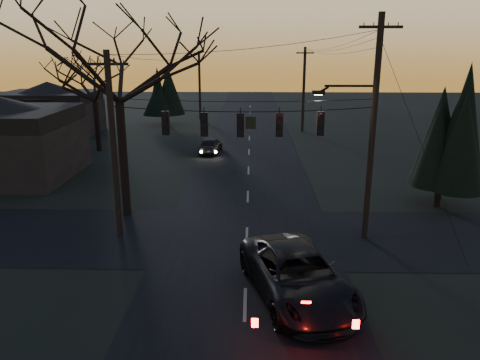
{
  "coord_description": "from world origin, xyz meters",
  "views": [
    {
      "loc": [
        0.17,
        -10.41,
        8.7
      ],
      "look_at": [
        -0.28,
        8.51,
        3.21
      ],
      "focal_mm": 35.0,
      "sensor_mm": 36.0,
      "label": 1
    }
  ],
  "objects_px": {
    "utility_pole_far_l": "(200,119)",
    "bare_tree_left": "(116,53)",
    "sedan_oncoming_a": "(210,145)",
    "utility_pole_left": "(120,235)",
    "utility_pole_far_r": "(302,131)",
    "evergreen_right": "(446,131)",
    "utility_pole_right": "(364,238)",
    "suv_near": "(297,275)"
  },
  "relations": [
    {
      "from": "bare_tree_left",
      "to": "evergreen_right",
      "type": "height_order",
      "value": "bare_tree_left"
    },
    {
      "from": "utility_pole_far_l",
      "to": "evergreen_right",
      "type": "height_order",
      "value": "evergreen_right"
    },
    {
      "from": "utility_pole_far_l",
      "to": "evergreen_right",
      "type": "xyz_separation_m",
      "value": [
        16.56,
        -31.49,
        4.28
      ]
    },
    {
      "from": "utility_pole_right",
      "to": "utility_pole_far_r",
      "type": "relative_size",
      "value": 1.18
    },
    {
      "from": "bare_tree_left",
      "to": "evergreen_right",
      "type": "xyz_separation_m",
      "value": [
        16.95,
        1.68,
        -4.01
      ]
    },
    {
      "from": "utility_pole_far_r",
      "to": "utility_pole_far_l",
      "type": "distance_m",
      "value": 14.01
    },
    {
      "from": "utility_pole_left",
      "to": "evergreen_right",
      "type": "bearing_deg",
      "value": 15.24
    },
    {
      "from": "utility_pole_right",
      "to": "evergreen_right",
      "type": "bearing_deg",
      "value": 41.73
    },
    {
      "from": "utility_pole_far_l",
      "to": "suv_near",
      "type": "height_order",
      "value": "utility_pole_far_l"
    },
    {
      "from": "evergreen_right",
      "to": "suv_near",
      "type": "distance_m",
      "value": 13.69
    },
    {
      "from": "utility_pole_far_r",
      "to": "bare_tree_left",
      "type": "relative_size",
      "value": 0.72
    },
    {
      "from": "bare_tree_left",
      "to": "suv_near",
      "type": "xyz_separation_m",
      "value": [
        8.22,
        -8.3,
        -7.43
      ]
    },
    {
      "from": "sedan_oncoming_a",
      "to": "utility_pole_left",
      "type": "bearing_deg",
      "value": 86.24
    },
    {
      "from": "evergreen_right",
      "to": "sedan_oncoming_a",
      "type": "relative_size",
      "value": 1.88
    },
    {
      "from": "utility_pole_far_r",
      "to": "utility_pole_far_l",
      "type": "bearing_deg",
      "value": 145.18
    },
    {
      "from": "bare_tree_left",
      "to": "sedan_oncoming_a",
      "type": "height_order",
      "value": "bare_tree_left"
    },
    {
      "from": "utility_pole_right",
      "to": "utility_pole_left",
      "type": "distance_m",
      "value": 11.5
    },
    {
      "from": "utility_pole_far_r",
      "to": "bare_tree_left",
      "type": "height_order",
      "value": "bare_tree_left"
    },
    {
      "from": "evergreen_right",
      "to": "utility_pole_far_l",
      "type": "bearing_deg",
      "value": 117.74
    },
    {
      "from": "evergreen_right",
      "to": "suv_near",
      "type": "bearing_deg",
      "value": -131.18
    },
    {
      "from": "utility_pole_far_r",
      "to": "evergreen_right",
      "type": "height_order",
      "value": "evergreen_right"
    },
    {
      "from": "suv_near",
      "to": "evergreen_right",
      "type": "bearing_deg",
      "value": 33.45
    },
    {
      "from": "evergreen_right",
      "to": "suv_near",
      "type": "xyz_separation_m",
      "value": [
        -8.73,
        -9.98,
        -3.41
      ]
    },
    {
      "from": "utility_pole_far_l",
      "to": "evergreen_right",
      "type": "distance_m",
      "value": 35.83
    },
    {
      "from": "utility_pole_far_r",
      "to": "evergreen_right",
      "type": "relative_size",
      "value": 1.15
    },
    {
      "from": "utility_pole_left",
      "to": "utility_pole_far_r",
      "type": "xyz_separation_m",
      "value": [
        11.5,
        28.0,
        0.0
      ]
    },
    {
      "from": "utility_pole_far_r",
      "to": "evergreen_right",
      "type": "distance_m",
      "value": 24.41
    },
    {
      "from": "utility_pole_right",
      "to": "suv_near",
      "type": "bearing_deg",
      "value": -123.87
    },
    {
      "from": "utility_pole_left",
      "to": "utility_pole_far_l",
      "type": "distance_m",
      "value": 36.0
    },
    {
      "from": "utility_pole_far_r",
      "to": "utility_pole_far_l",
      "type": "xyz_separation_m",
      "value": [
        -11.5,
        8.0,
        0.0
      ]
    },
    {
      "from": "sedan_oncoming_a",
      "to": "suv_near",
      "type": "bearing_deg",
      "value": 107.57
    },
    {
      "from": "utility_pole_far_l",
      "to": "suv_near",
      "type": "distance_m",
      "value": 42.21
    },
    {
      "from": "utility_pole_far_r",
      "to": "evergreen_right",
      "type": "bearing_deg",
      "value": -77.85
    },
    {
      "from": "utility_pole_far_l",
      "to": "suv_near",
      "type": "bearing_deg",
      "value": -79.31
    },
    {
      "from": "utility_pole_right",
      "to": "evergreen_right",
      "type": "xyz_separation_m",
      "value": [
        5.06,
        4.51,
        4.28
      ]
    },
    {
      "from": "utility_pole_far_l",
      "to": "bare_tree_left",
      "type": "bearing_deg",
      "value": -90.68
    },
    {
      "from": "utility_pole_right",
      "to": "sedan_oncoming_a",
      "type": "relative_size",
      "value": 2.55
    },
    {
      "from": "utility_pole_right",
      "to": "suv_near",
      "type": "height_order",
      "value": "utility_pole_right"
    },
    {
      "from": "bare_tree_left",
      "to": "sedan_oncoming_a",
      "type": "distance_m",
      "value": 16.93
    },
    {
      "from": "utility_pole_left",
      "to": "suv_near",
      "type": "height_order",
      "value": "utility_pole_left"
    },
    {
      "from": "utility_pole_right",
      "to": "sedan_oncoming_a",
      "type": "bearing_deg",
      "value": 116.3
    },
    {
      "from": "utility_pole_far_r",
      "to": "sedan_oncoming_a",
      "type": "height_order",
      "value": "utility_pole_far_r"
    }
  ]
}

